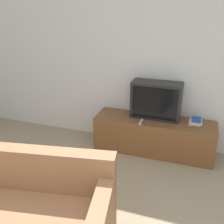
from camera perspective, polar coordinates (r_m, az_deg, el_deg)
name	(u,v)px	position (r m, az deg, el deg)	size (l,w,h in m)	color
wall_back	(151,61)	(3.89, 8.47, 10.89)	(9.00, 0.06, 2.60)	silver
tv_stand	(153,136)	(3.95, 9.00, -5.09)	(1.73, 0.48, 0.52)	brown
television	(156,100)	(3.82, 9.58, 2.56)	(0.71, 0.29, 0.54)	black
couch	(0,218)	(2.76, -23.28, -20.36)	(2.16, 1.20, 0.85)	#8C6042
book_stack	(196,121)	(3.83, 17.74, -1.97)	(0.18, 0.23, 0.08)	silver
remote_on_stand	(141,122)	(3.72, 6.33, -2.12)	(0.04, 0.16, 0.02)	#B7B7B7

